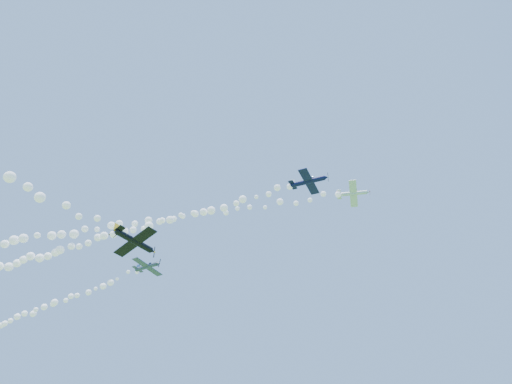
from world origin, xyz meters
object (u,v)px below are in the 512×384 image
Objects in this scene: plane_grey at (148,266)px; plane_black at (135,241)px; plane_navy at (309,181)px; plane_white at (353,193)px.

plane_black is (13.20, -14.24, -6.83)m from plane_grey.
plane_navy is 0.97× the size of plane_black.
plane_grey is 0.87× the size of plane_black.
plane_white reaches higher than plane_navy.
plane_navy is (-3.91, -11.09, -3.07)m from plane_white.
plane_navy is at bearing -41.28° from plane_black.
plane_navy reaches higher than plane_grey.
plane_white is 41.68m from plane_grey.
plane_white is 41.93m from plane_black.
plane_navy is at bearing 6.35° from plane_grey.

